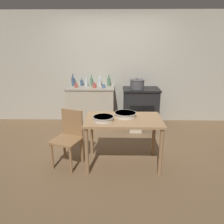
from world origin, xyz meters
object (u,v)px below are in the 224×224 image
bottle_center_left (86,83)px  cup_right (94,86)px  bottle_center_right (82,83)px  work_table (123,125)px  bottle_mid_left (100,82)px  mixing_bowl_large (103,118)px  stove (140,107)px  bottle_far_left (109,82)px  flour_sack (136,123)px  bottle_left (92,82)px  mixing_bowl_small (125,114)px  chair (69,136)px  cup_far_right (104,86)px  bottle_center (73,81)px  cup_mid_right (76,85)px  stock_pot (137,84)px

bottle_center_left → cup_right: bottle_center_left is taller
bottle_center_right → cup_right: bottle_center_right is taller
work_table → bottle_mid_left: bottle_mid_left is taller
cup_right → mixing_bowl_large: bearing=-80.6°
stove → bottle_far_left: (-0.74, 0.16, 0.55)m
work_table → mixing_bowl_large: bearing=-160.8°
flour_sack → bottle_left: bearing=146.9°
bottle_left → flour_sack: bearing=-33.1°
flour_sack → cup_right: (-0.91, 0.40, 0.73)m
mixing_bowl_small → chair: bearing=-173.6°
cup_far_right → bottle_center: bearing=159.8°
cup_right → bottle_center_right: bearing=142.3°
mixing_bowl_small → bottle_left: (-0.72, 1.89, 0.19)m
stove → bottle_center_right: bearing=173.1°
bottle_mid_left → cup_mid_right: size_ratio=2.65×
bottle_mid_left → cup_right: bearing=-115.3°
stove → cup_right: cup_right is taller
cup_mid_right → bottle_center_left: bearing=44.9°
bottle_center → cup_mid_right: bearing=-65.0°
bottle_mid_left → bottle_center: 0.63m
bottle_left → cup_right: bottle_left is taller
stove → cup_mid_right: (-1.47, -0.07, 0.50)m
mixing_bowl_small → bottle_center_left: bearing=114.5°
stove → mixing_bowl_large: 2.08m
chair → bottle_mid_left: (0.34, 1.95, 0.52)m
mixing_bowl_large → bottle_left: bottle_left is taller
flour_sack → cup_right: bearing=156.3°
bottle_far_left → cup_far_right: bottle_far_left is taller
bottle_center_left → bottle_center_right: 0.11m
bottle_mid_left → cup_far_right: bottle_mid_left is taller
bottle_far_left → bottle_left: bottle_far_left is taller
bottle_center_right → cup_far_right: size_ratio=2.16×
stove → bottle_left: bearing=171.5°
chair → cup_mid_right: size_ratio=8.79×
chair → flour_sack: (1.15, 1.34, -0.26)m
stove → bottle_center_right: 1.48m
stock_pot → bottle_center_left: 1.18m
chair → mixing_bowl_large: 0.64m
bottle_far_left → bottle_center: bottle_center is taller
cup_mid_right → cup_far_right: (0.62, -0.03, -0.01)m
flour_sack → chair: bearing=-130.6°
work_table → bottle_left: (-0.69, 1.98, 0.34)m
cup_mid_right → bottle_center: bearing=115.0°
bottle_left → cup_mid_right: (-0.32, -0.24, -0.05)m
mixing_bowl_small → bottle_mid_left: bottle_mid_left is taller
mixing_bowl_large → cup_right: size_ratio=3.04×
bottle_far_left → bottle_center: bearing=179.5°
chair → cup_far_right: 1.83m
chair → bottle_mid_left: 2.05m
mixing_bowl_large → bottle_mid_left: 2.06m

